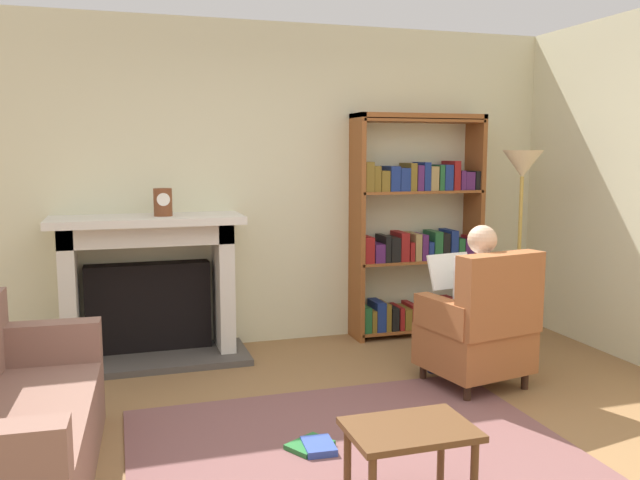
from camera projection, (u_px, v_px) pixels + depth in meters
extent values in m
plane|color=olive|center=(370.00, 474.00, 3.38)|extent=(14.00, 14.00, 0.00)
cube|color=beige|center=(262.00, 185.00, 5.62)|extent=(5.60, 0.10, 2.70)
cube|color=beige|center=(630.00, 188.00, 5.16)|extent=(0.10, 5.20, 2.70)
cube|color=brown|center=(351.00, 448.00, 3.67)|extent=(2.40, 1.80, 0.01)
cube|color=#4C4742|center=(152.00, 359.00, 5.16)|extent=(1.49, 0.64, 0.05)
cube|color=black|center=(149.00, 306.00, 5.32)|extent=(0.97, 0.20, 0.70)
cube|color=silver|center=(69.00, 297.00, 5.01)|extent=(0.12, 0.44, 1.09)
cube|color=silver|center=(223.00, 287.00, 5.36)|extent=(0.12, 0.44, 1.09)
cube|color=silver|center=(147.00, 233.00, 5.12)|extent=(1.29, 0.44, 0.16)
cube|color=silver|center=(147.00, 220.00, 5.05)|extent=(1.45, 0.56, 0.06)
cylinder|color=brown|center=(163.00, 202.00, 5.05)|extent=(0.14, 0.14, 0.21)
cylinder|color=white|center=(163.00, 199.00, 4.99)|extent=(0.10, 0.01, 0.10)
cube|color=brown|center=(357.00, 228.00, 5.70)|extent=(0.04, 0.32, 1.96)
cube|color=brown|center=(473.00, 224.00, 6.03)|extent=(0.04, 0.32, 1.96)
cube|color=brown|center=(419.00, 116.00, 5.74)|extent=(1.17, 0.32, 0.04)
cube|color=brown|center=(415.00, 327.00, 5.99)|extent=(1.13, 0.32, 0.02)
cube|color=#1E592D|center=(363.00, 318.00, 5.81)|extent=(0.07, 0.26, 0.22)
cube|color=brown|center=(370.00, 319.00, 5.83)|extent=(0.04, 0.26, 0.19)
cube|color=navy|center=(377.00, 315.00, 5.85)|extent=(0.08, 0.26, 0.26)
cube|color=brown|center=(384.00, 315.00, 5.87)|extent=(0.04, 0.26, 0.24)
cube|color=black|center=(390.00, 317.00, 5.89)|extent=(0.06, 0.26, 0.20)
cube|color=maroon|center=(397.00, 316.00, 5.91)|extent=(0.04, 0.26, 0.20)
cube|color=brown|center=(403.00, 317.00, 5.93)|extent=(0.06, 0.26, 0.19)
cube|color=maroon|center=(410.00, 315.00, 5.94)|extent=(0.05, 0.26, 0.22)
cube|color=black|center=(415.00, 316.00, 5.96)|extent=(0.04, 0.26, 0.18)
cube|color=#4C1E59|center=(420.00, 316.00, 5.98)|extent=(0.04, 0.26, 0.18)
cube|color=#1E592D|center=(426.00, 315.00, 6.00)|extent=(0.08, 0.26, 0.18)
cube|color=#4C1E59|center=(434.00, 314.00, 6.02)|extent=(0.07, 0.26, 0.20)
cube|color=navy|center=(442.00, 312.00, 6.04)|extent=(0.07, 0.26, 0.22)
cube|color=maroon|center=(449.00, 310.00, 6.06)|extent=(0.07, 0.26, 0.24)
cube|color=navy|center=(457.00, 313.00, 6.09)|extent=(0.06, 0.26, 0.17)
cube|color=brown|center=(463.00, 313.00, 6.10)|extent=(0.04, 0.26, 0.18)
cube|color=#1E592D|center=(469.00, 311.00, 6.12)|extent=(0.08, 0.26, 0.19)
cube|color=brown|center=(416.00, 260.00, 5.91)|extent=(1.13, 0.32, 0.02)
cube|color=maroon|center=(365.00, 249.00, 5.74)|extent=(0.08, 0.26, 0.22)
cube|color=#4C1E59|center=(375.00, 252.00, 5.77)|extent=(0.09, 0.26, 0.16)
cube|color=black|center=(383.00, 248.00, 5.78)|extent=(0.05, 0.26, 0.23)
cube|color=black|center=(391.00, 248.00, 5.81)|extent=(0.08, 0.26, 0.21)
cube|color=maroon|center=(400.00, 246.00, 5.83)|extent=(0.08, 0.26, 0.25)
cube|color=maroon|center=(407.00, 250.00, 5.86)|extent=(0.04, 0.26, 0.16)
cube|color=#997F4C|center=(413.00, 246.00, 5.87)|extent=(0.06, 0.26, 0.24)
cube|color=#4C1E59|center=(419.00, 246.00, 5.89)|extent=(0.06, 0.26, 0.23)
cube|color=navy|center=(425.00, 250.00, 5.91)|extent=(0.05, 0.26, 0.16)
cube|color=#1E592D|center=(433.00, 244.00, 5.92)|extent=(0.08, 0.26, 0.25)
cube|color=black|center=(440.00, 245.00, 5.95)|extent=(0.07, 0.26, 0.23)
cube|color=navy|center=(448.00, 243.00, 5.97)|extent=(0.07, 0.26, 0.25)
cube|color=#1E592D|center=(455.00, 247.00, 6.00)|extent=(0.06, 0.26, 0.18)
cube|color=#4C1E59|center=(463.00, 248.00, 6.02)|extent=(0.08, 0.26, 0.16)
cube|color=maroon|center=(471.00, 246.00, 6.04)|extent=(0.06, 0.26, 0.19)
cube|color=brown|center=(418.00, 192.00, 5.82)|extent=(1.13, 0.32, 0.02)
cube|color=brown|center=(365.00, 177.00, 5.65)|extent=(0.07, 0.26, 0.25)
cube|color=brown|center=(373.00, 179.00, 5.67)|extent=(0.06, 0.26, 0.22)
cube|color=brown|center=(381.00, 181.00, 5.70)|extent=(0.08, 0.26, 0.18)
cube|color=navy|center=(390.00, 178.00, 5.72)|extent=(0.09, 0.26, 0.21)
cube|color=navy|center=(400.00, 179.00, 5.75)|extent=(0.09, 0.26, 0.20)
cube|color=brown|center=(408.00, 177.00, 5.77)|extent=(0.06, 0.26, 0.24)
cube|color=#4C1E59|center=(415.00, 178.00, 5.79)|extent=(0.06, 0.26, 0.22)
cube|color=navy|center=(422.00, 176.00, 5.81)|extent=(0.06, 0.26, 0.25)
cube|color=#997F4C|center=(429.00, 178.00, 5.83)|extent=(0.07, 0.26, 0.21)
cube|color=#1E592D|center=(436.00, 177.00, 5.85)|extent=(0.04, 0.26, 0.22)
cube|color=navy|center=(443.00, 177.00, 5.87)|extent=(0.08, 0.26, 0.22)
cube|color=maroon|center=(451.00, 175.00, 5.89)|extent=(0.06, 0.26, 0.26)
cube|color=#4C1E59|center=(457.00, 180.00, 5.91)|extent=(0.04, 0.26, 0.17)
cube|color=#4C1E59|center=(464.00, 181.00, 5.93)|extent=(0.09, 0.26, 0.16)
cube|color=black|center=(472.00, 180.00, 5.96)|extent=(0.06, 0.26, 0.16)
cube|color=brown|center=(419.00, 121.00, 5.74)|extent=(1.13, 0.32, 0.02)
cylinder|color=#331E14|center=(478.00, 361.00, 5.00)|extent=(0.05, 0.05, 0.12)
cylinder|color=#331E14|center=(423.00, 372.00, 4.77)|extent=(0.05, 0.05, 0.12)
cylinder|color=#331E14|center=(525.00, 380.00, 4.58)|extent=(0.05, 0.05, 0.12)
cylinder|color=#331E14|center=(467.00, 393.00, 4.35)|extent=(0.05, 0.05, 0.12)
cube|color=#97562F|center=(474.00, 347.00, 4.65)|extent=(0.74, 0.71, 0.30)
cube|color=#97562F|center=(500.00, 295.00, 4.38)|extent=(0.66, 0.28, 0.55)
cube|color=#97562F|center=(504.00, 307.00, 4.74)|extent=(0.22, 0.55, 0.22)
cube|color=#97562F|center=(444.00, 316.00, 4.49)|extent=(0.22, 0.55, 0.22)
cube|color=silver|center=(481.00, 293.00, 4.55)|extent=(0.35, 0.26, 0.50)
sphere|color=#D8AD8C|center=(482.00, 240.00, 4.50)|extent=(0.20, 0.20, 0.20)
cube|color=#191E3F|center=(469.00, 314.00, 4.79)|extent=(0.19, 0.42, 0.12)
cube|color=#191E3F|center=(452.00, 316.00, 4.72)|extent=(0.19, 0.42, 0.12)
cylinder|color=#191E3F|center=(452.00, 342.00, 4.99)|extent=(0.10, 0.10, 0.42)
cylinder|color=#191E3F|center=(435.00, 345.00, 4.92)|extent=(0.10, 0.10, 0.42)
cube|color=white|center=(450.00, 271.00, 4.83)|extent=(0.37, 0.17, 0.25)
cube|color=#866052|center=(16.00, 452.00, 3.18)|extent=(0.79, 1.73, 0.40)
cube|color=#866052|center=(39.00, 343.00, 3.88)|extent=(0.71, 0.20, 0.24)
cube|color=brown|center=(410.00, 430.00, 2.93)|extent=(0.56, 0.39, 0.03)
cylinder|color=brown|center=(347.00, 467.00, 3.03)|extent=(0.04, 0.04, 0.40)
cylinder|color=brown|center=(441.00, 453.00, 3.17)|extent=(0.04, 0.04, 0.40)
cube|color=#267233|center=(376.00, 429.00, 3.87)|extent=(0.31, 0.30, 0.03)
cube|color=#267233|center=(310.00, 445.00, 3.65)|extent=(0.29, 0.27, 0.03)
cube|color=#334CA5|center=(319.00, 446.00, 3.62)|extent=(0.18, 0.23, 0.04)
cylinder|color=#B7933F|center=(515.00, 348.00, 5.51)|extent=(0.24, 0.24, 0.03)
cylinder|color=#B7933F|center=(519.00, 263.00, 5.41)|extent=(0.03, 0.03, 1.41)
cone|color=beige|center=(523.00, 164.00, 5.30)|extent=(0.32, 0.32, 0.22)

